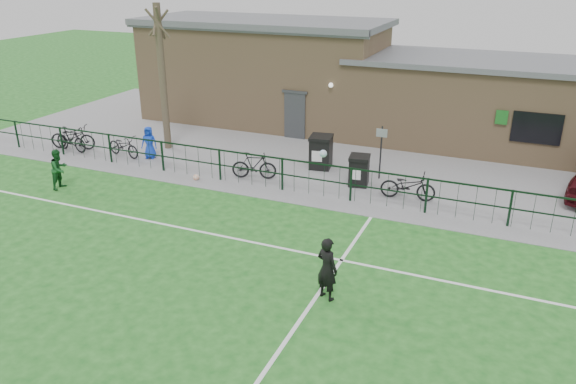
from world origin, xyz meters
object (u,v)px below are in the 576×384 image
at_px(ball_ground, 196,177).
at_px(sign_post, 381,153).
at_px(bicycle_a, 73,137).
at_px(bicycle_c, 124,146).
at_px(wheelie_bin_left, 321,153).
at_px(wheelie_bin_right, 359,171).
at_px(spectator_child, 149,142).
at_px(bicycle_d, 254,166).
at_px(bare_tree, 163,79).
at_px(bicycle_e, 408,186).
at_px(outfield_player, 59,169).
at_px(bicycle_b, 71,139).

bearing_deg(ball_ground, sign_post, 24.28).
relative_size(bicycle_a, ball_ground, 8.61).
bearing_deg(bicycle_c, wheelie_bin_left, -64.60).
distance_m(bicycle_c, ball_ground, 4.35).
relative_size(wheelie_bin_right, spectator_child, 0.76).
distance_m(wheelie_bin_left, bicycle_c, 8.17).
relative_size(wheelie_bin_left, bicycle_c, 0.69).
bearing_deg(wheelie_bin_left, bicycle_a, -178.99).
bearing_deg(bicycle_d, bare_tree, 53.91).
height_order(bare_tree, wheelie_bin_left, bare_tree).
distance_m(bare_tree, bicycle_d, 5.97).
relative_size(bare_tree, sign_post, 3.00).
height_order(wheelie_bin_right, ball_ground, wheelie_bin_right).
height_order(sign_post, bicycle_a, sign_post).
relative_size(wheelie_bin_left, spectator_child, 0.90).
bearing_deg(sign_post, bicycle_e, -48.53).
bearing_deg(bare_tree, bicycle_e, -8.58).
xyz_separation_m(bicycle_c, spectator_child, (1.11, 0.25, 0.21)).
bearing_deg(outfield_player, bicycle_a, 34.80).
bearing_deg(spectator_child, bicycle_c, 175.35).
relative_size(bicycle_c, bicycle_d, 1.03).
distance_m(bare_tree, bicycle_a, 4.71).
height_order(bare_tree, bicycle_a, bare_tree).
relative_size(bicycle_b, bicycle_c, 1.00).
distance_m(bicycle_b, spectator_child, 3.65).
height_order(bare_tree, bicycle_b, bare_tree).
height_order(bicycle_d, spectator_child, spectator_child).
distance_m(bicycle_d, spectator_child, 4.99).
height_order(bicycle_c, ball_ground, bicycle_c).
bearing_deg(spectator_child, outfield_player, -120.89).
distance_m(bicycle_a, bicycle_c, 2.64).
bearing_deg(bicycle_e, bicycle_c, 85.07).
bearing_deg(bicycle_e, sign_post, 36.16).
distance_m(bare_tree, ball_ground, 5.16).
height_order(bare_tree, ball_ground, bare_tree).
xyz_separation_m(sign_post, spectator_child, (-9.24, -1.37, -0.34)).
bearing_deg(bicycle_a, ball_ground, -114.59).
height_order(bicycle_a, bicycle_b, bicycle_a).
height_order(sign_post, spectator_child, sign_post).
bearing_deg(bicycle_e, spectator_child, 83.75).
xyz_separation_m(outfield_player, ball_ground, (4.01, 2.54, -0.60)).
bearing_deg(bicycle_e, wheelie_bin_right, 65.83).
bearing_deg(bicycle_e, outfield_player, 102.80).
height_order(wheelie_bin_left, bicycle_d, wheelie_bin_left).
distance_m(bicycle_a, bicycle_d, 8.72).
height_order(wheelie_bin_right, sign_post, sign_post).
xyz_separation_m(wheelie_bin_right, bicycle_a, (-12.47, -0.76, 0.02)).
relative_size(sign_post, ball_ground, 8.72).
bearing_deg(wheelie_bin_right, spectator_child, 173.74).
xyz_separation_m(bare_tree, wheelie_bin_left, (6.95, 0.21, -2.38)).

